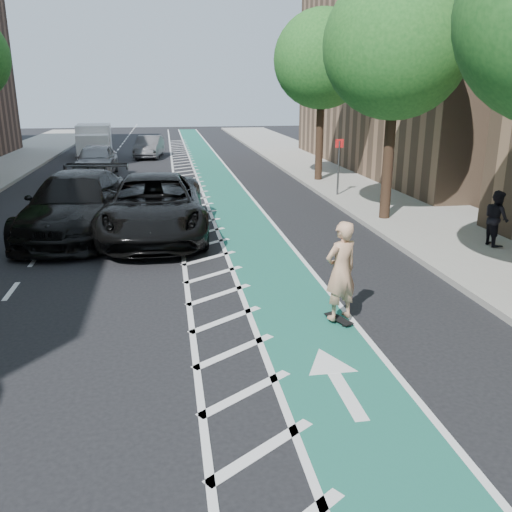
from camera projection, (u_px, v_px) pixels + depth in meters
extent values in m
plane|color=black|center=(150.00, 325.00, 10.66)|extent=(120.00, 120.00, 0.00)
cube|color=#195A48|center=(236.00, 212.00, 20.56)|extent=(2.00, 90.00, 0.01)
cube|color=silver|center=(197.00, 213.00, 20.33)|extent=(1.40, 90.00, 0.01)
cube|color=gray|center=(398.00, 204.00, 21.54)|extent=(5.00, 90.00, 0.15)
cube|color=gray|center=(339.00, 206.00, 21.16)|extent=(0.12, 90.00, 0.16)
cylinder|color=#382619|center=(383.00, 157.00, 18.78)|extent=(0.36, 0.36, 4.40)
sphere|color=#1C541D|center=(391.00, 46.00, 17.72)|extent=(4.20, 4.20, 4.20)
cylinder|color=#382619|center=(320.00, 138.00, 26.33)|extent=(0.36, 0.36, 4.40)
sphere|color=#1C541D|center=(323.00, 59.00, 25.27)|extent=(4.20, 4.20, 4.20)
cylinder|color=#4C4C4C|center=(338.00, 170.00, 22.80)|extent=(0.08, 0.08, 2.40)
cube|color=red|center=(340.00, 143.00, 22.48)|extent=(0.35, 0.02, 0.35)
cube|color=black|center=(339.00, 319.00, 10.76)|extent=(0.44, 0.71, 0.03)
cylinder|color=black|center=(328.00, 318.00, 10.93)|extent=(0.04, 0.06, 0.05)
cylinder|color=black|center=(334.00, 316.00, 11.00)|extent=(0.04, 0.06, 0.05)
cylinder|color=black|center=(343.00, 326.00, 10.55)|extent=(0.04, 0.06, 0.05)
cylinder|color=black|center=(349.00, 324.00, 10.62)|extent=(0.04, 0.06, 0.05)
imported|color=tan|center=(341.00, 271.00, 10.47)|extent=(0.85, 0.71, 1.98)
imported|color=black|center=(154.00, 206.00, 16.95)|extent=(3.21, 6.84, 1.89)
imported|color=black|center=(77.00, 205.00, 17.08)|extent=(3.36, 6.87, 1.92)
imported|color=gray|center=(96.00, 160.00, 28.92)|extent=(2.10, 4.98, 1.68)
imported|color=#4F5053|center=(149.00, 147.00, 36.84)|extent=(2.07, 4.52, 1.44)
imported|color=black|center=(496.00, 218.00, 15.38)|extent=(0.62, 0.79, 1.59)
cube|color=white|center=(95.00, 139.00, 38.57)|extent=(2.52, 3.48, 2.08)
cube|color=white|center=(93.00, 147.00, 36.33)|extent=(2.19, 1.81, 1.56)
cylinder|color=black|center=(79.00, 154.00, 35.85)|extent=(0.31, 0.74, 0.73)
cylinder|color=black|center=(108.00, 153.00, 36.27)|extent=(0.31, 0.74, 0.73)
cylinder|color=black|center=(83.00, 148.00, 39.33)|extent=(0.31, 0.74, 0.73)
cylinder|color=black|center=(109.00, 148.00, 39.75)|extent=(0.31, 0.74, 0.73)
cylinder|color=orange|center=(91.00, 210.00, 18.67)|extent=(0.55, 0.55, 0.95)
cylinder|color=silver|center=(91.00, 214.00, 18.72)|extent=(0.56, 0.56, 0.13)
cylinder|color=silver|center=(90.00, 206.00, 18.63)|extent=(0.56, 0.56, 0.13)
cylinder|color=black|center=(92.00, 222.00, 18.81)|extent=(0.70, 0.70, 0.04)
cylinder|color=#F84C0D|center=(105.00, 206.00, 19.44)|extent=(0.49, 0.49, 0.85)
cylinder|color=silver|center=(105.00, 210.00, 19.48)|extent=(0.50, 0.50, 0.11)
cylinder|color=silver|center=(105.00, 203.00, 19.40)|extent=(0.50, 0.50, 0.11)
cylinder|color=black|center=(106.00, 217.00, 19.56)|extent=(0.62, 0.62, 0.04)
cylinder|color=#FF4C0D|center=(91.00, 185.00, 23.78)|extent=(0.47, 0.47, 0.82)
cylinder|color=silver|center=(91.00, 189.00, 23.82)|extent=(0.48, 0.48, 0.11)
cylinder|color=silver|center=(91.00, 183.00, 23.74)|extent=(0.48, 0.48, 0.11)
cylinder|color=black|center=(92.00, 194.00, 23.89)|extent=(0.60, 0.60, 0.04)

